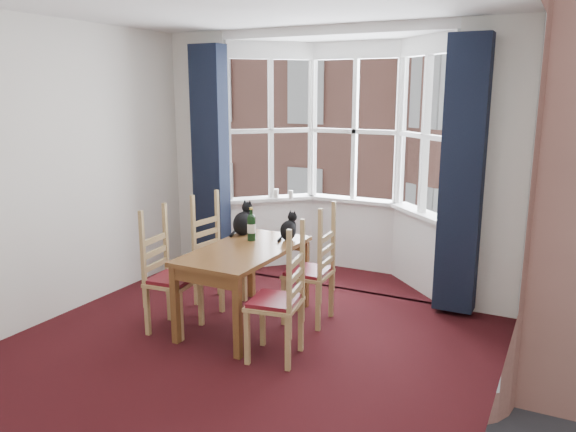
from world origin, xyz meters
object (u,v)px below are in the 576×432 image
Objects in this scene: cat_left at (243,221)px; chair_left_near at (165,280)px; chair_right_far at (317,274)px; cat_right at (289,229)px; chair_left_far at (213,257)px; wine_bottle at (251,226)px; candle_short at (291,195)px; chair_right_near at (285,304)px; dining_table at (245,258)px; candle_tall at (276,193)px.

chair_left_near is at bearing -109.97° from cat_left.
chair_right_far is 3.20× the size of cat_right.
wine_bottle is at bearing -8.59° from chair_left_far.
chair_left_near is 1.00m from cat_left.
wine_bottle reaches higher than chair_right_far.
chair_left_near is at bearing -125.87° from wine_bottle.
chair_left_far is 1.45m from candle_short.
wine_bottle reaches higher than chair_left_far.
chair_right_near is at bearing -44.70° from wine_bottle.
candle_short is at bearing 84.58° from chair_left_near.
chair_left_far is 3.20× the size of cat_right.
candle_short is (-0.11, 1.28, 0.05)m from cat_left.
cat_left is 1.08× the size of wine_bottle.
dining_table is 1.49× the size of chair_left_near.
chair_right_far is 1.74m from candle_short.
wine_bottle is 2.94× the size of candle_tall.
cat_right reaches higher than candle_short.
chair_right_near is 3.20× the size of cat_right.
wine_bottle is at bearing 54.13° from chair_left_near.
candle_short is at bearing 101.86° from wine_bottle.
cat_right is at bearing 115.41° from chair_right_near.
candle_short is at bearing 81.39° from chair_left_far.
chair_right_far is at bearing 95.56° from chair_right_near.
chair_right_near is 1.12m from wine_bottle.
dining_table is at bearing -72.63° from wine_bottle.
chair_left_far is 8.98× the size of candle_short.
chair_right_near is 2.46m from candle_short.
chair_right_near is at bearing -33.01° from chair_left_far.
cat_left reaches higher than candle_short.
chair_left_near is at bearing -89.74° from chair_left_far.
dining_table is at bearing 36.32° from chair_left_near.
candle_tall is at bearing 119.91° from chair_right_near.
dining_table is 0.75m from chair_left_near.
wine_bottle is (0.51, -0.08, 0.40)m from chair_left_far.
chair_left_far is at bearing -172.23° from cat_right.
chair_right_near is at bearing -43.92° from cat_left.
candle_tall reaches higher than candle_short.
chair_right_far is 8.98× the size of candle_short.
chair_left_far is 1.41m from candle_tall.
candle_short is (-0.30, 1.44, 0.05)m from wine_bottle.
chair_left_near is at bearing 178.18° from chair_right_near.
cat_right is 0.89× the size of wine_bottle.
chair_right_near and chair_right_far have the same top height.
cat_left is at bearing -177.30° from cat_right.
cat_right reaches higher than chair_right_far.
candle_tall is at bearing -170.90° from candle_short.
candle_tall reaches higher than dining_table.
chair_right_near reaches higher than dining_table.
dining_table is at bearing -77.27° from candle_short.
candle_tall is 0.19m from candle_short.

